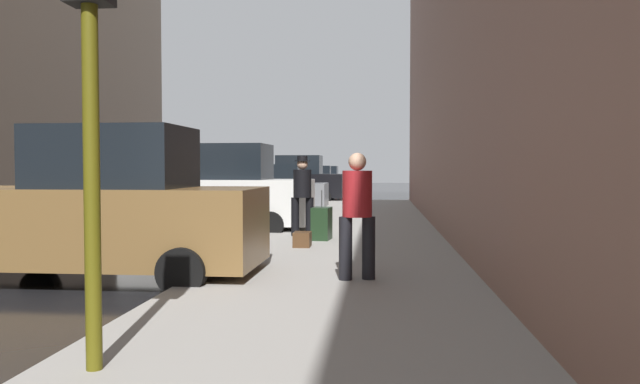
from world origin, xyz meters
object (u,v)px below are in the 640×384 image
at_px(parked_bronze_suv, 105,211).
at_px(pedestrian_in_red_jacket, 357,209).
at_px(parked_red_hatchback, 312,182).
at_px(parked_black_suv, 296,181).
at_px(parked_white_van, 221,193).
at_px(traffic_light, 90,17).
at_px(fire_hydrant, 294,213).
at_px(duffel_bag, 302,239).
at_px(pedestrian_with_fedora, 302,191).
at_px(rolling_suitcase, 322,223).
at_px(parked_gray_coupe, 270,190).
at_px(parked_blue_sedan, 321,180).

distance_m(parked_bronze_suv, pedestrian_in_red_jacket, 3.68).
bearing_deg(parked_red_hatchback, parked_black_suv, -90.00).
relative_size(parked_white_van, parked_red_hatchback, 1.09).
distance_m(traffic_light, pedestrian_in_red_jacket, 4.65).
xyz_separation_m(fire_hydrant, duffel_bag, (0.69, -3.92, -0.21)).
relative_size(pedestrian_with_fedora, pedestrian_in_red_jacket, 1.04).
xyz_separation_m(pedestrian_in_red_jacket, rolling_suitcase, (-0.91, 4.61, -0.61)).
relative_size(parked_red_hatchback, pedestrian_with_fedora, 2.40).
bearing_deg(parked_red_hatchback, rolling_suitcase, -83.18).
xyz_separation_m(fire_hydrant, traffic_light, (0.05, -11.26, 2.26)).
bearing_deg(pedestrian_in_red_jacket, pedestrian_with_fedora, 104.84).
relative_size(parked_gray_coupe, parked_red_hatchback, 0.99).
distance_m(parked_bronze_suv, traffic_light, 4.94).
bearing_deg(parked_bronze_suv, pedestrian_with_fedora, 65.80).
height_order(parked_black_suv, fire_hydrant, parked_black_suv).
relative_size(parked_red_hatchback, duffel_bag, 9.68).
xyz_separation_m(parked_white_van, fire_hydrant, (1.80, 0.37, -0.54)).
height_order(parked_red_hatchback, fire_hydrant, parked_red_hatchback).
distance_m(pedestrian_in_red_jacket, duffel_bag, 3.69).
distance_m(parked_black_suv, fire_hydrant, 13.82).
distance_m(parked_bronze_suv, parked_gray_coupe, 13.68).
distance_m(parked_white_van, parked_blue_sedan, 26.82).
distance_m(parked_red_hatchback, traffic_light, 31.73).
distance_m(traffic_light, pedestrian_with_fedora, 9.42).
xyz_separation_m(pedestrian_with_fedora, pedestrian_in_red_jacket, (1.41, -5.32, -0.03)).
distance_m(parked_blue_sedan, rolling_suitcase, 29.28).
bearing_deg(pedestrian_in_red_jacket, parked_white_van, 117.85).
xyz_separation_m(parked_blue_sedan, pedestrian_with_fedora, (2.26, -28.44, 0.29)).
relative_size(parked_red_hatchback, rolling_suitcase, 4.10).
bearing_deg(parked_white_van, parked_bronze_suv, -90.00).
bearing_deg(parked_gray_coupe, parked_red_hatchback, 90.00).
xyz_separation_m(parked_white_van, parked_blue_sedan, (0.00, 26.81, -0.18)).
distance_m(parked_bronze_suv, parked_black_suv, 20.71).
relative_size(parked_white_van, rolling_suitcase, 4.47).
height_order(parked_black_suv, pedestrian_with_fedora, parked_black_suv).
height_order(parked_gray_coupe, fire_hydrant, parked_gray_coupe).
bearing_deg(rolling_suitcase, parked_bronze_suv, -122.58).
xyz_separation_m(parked_red_hatchback, traffic_light, (1.85, -31.62, 1.91)).
distance_m(parked_blue_sedan, fire_hydrant, 26.51).
bearing_deg(parked_blue_sedan, rolling_suitcase, -84.60).
bearing_deg(fire_hydrant, rolling_suitcase, -70.61).
relative_size(parked_red_hatchback, parked_blue_sedan, 1.01).
bearing_deg(parked_white_van, pedestrian_in_red_jacket, -62.15).
bearing_deg(pedestrian_with_fedora, pedestrian_in_red_jacket, -75.16).
height_order(parked_red_hatchback, pedestrian_in_red_jacket, pedestrian_in_red_jacket).
relative_size(parked_blue_sedan, rolling_suitcase, 4.04).
xyz_separation_m(parked_gray_coupe, rolling_suitcase, (2.76, -9.37, -0.36)).
bearing_deg(duffel_bag, pedestrian_in_red_jacket, -70.98).
bearing_deg(duffel_bag, parked_gray_coupe, 103.29).
bearing_deg(pedestrian_in_red_jacket, traffic_light, -114.70).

